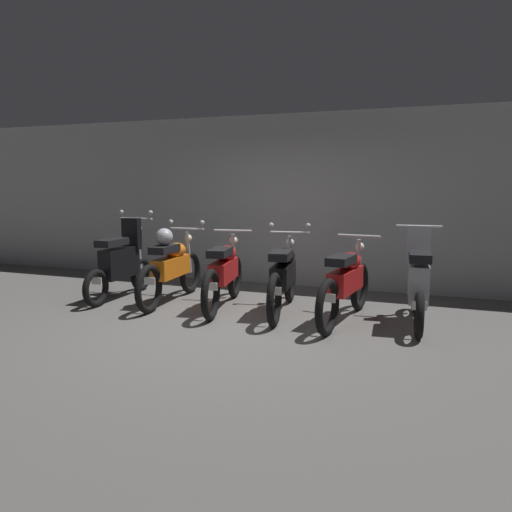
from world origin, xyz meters
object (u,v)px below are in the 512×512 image
motorbike_slot_0 (121,263)px  motorbike_slot_5 (418,282)px  motorbike_slot_2 (224,272)px  motorbike_slot_1 (171,266)px  motorbike_slot_4 (346,282)px  motorbike_slot_3 (283,276)px

motorbike_slot_0 → motorbike_slot_5: 4.21m
motorbike_slot_2 → motorbike_slot_5: 2.53m
motorbike_slot_1 → motorbike_slot_5: bearing=0.6°
motorbike_slot_4 → motorbike_slot_5: motorbike_slot_5 is taller
motorbike_slot_2 → motorbike_slot_0: bearing=179.7°
motorbike_slot_1 → motorbike_slot_4: (2.53, -0.14, -0.04)m
motorbike_slot_1 → motorbike_slot_4: 2.53m
motorbike_slot_4 → motorbike_slot_3: bearing=170.8°
motorbike_slot_1 → motorbike_slot_5: size_ratio=1.16×
motorbike_slot_1 → motorbike_slot_5: 3.37m
motorbike_slot_0 → motorbike_slot_4: bearing=-2.0°
motorbike_slot_1 → motorbike_slot_2: motorbike_slot_1 is taller
motorbike_slot_3 → motorbike_slot_5: 1.69m
motorbike_slot_0 → motorbike_slot_1: motorbike_slot_0 is taller
motorbike_slot_3 → motorbike_slot_0: bearing=-179.6°
motorbike_slot_0 → motorbike_slot_1: 0.84m
motorbike_slot_1 → motorbike_slot_5: (3.37, 0.04, -0.00)m
motorbike_slot_1 → motorbike_slot_3: same height
motorbike_slot_0 → motorbike_slot_1: (0.84, 0.02, 0.00)m
motorbike_slot_5 → motorbike_slot_0: bearing=-179.3°
motorbike_slot_3 → motorbike_slot_5: bearing=1.2°
motorbike_slot_2 → motorbike_slot_3: bearing=1.8°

